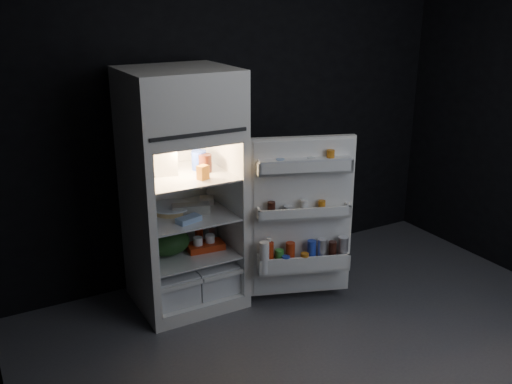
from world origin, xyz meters
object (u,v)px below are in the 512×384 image
fridge_door (302,221)px  milk_jug (164,158)px  refrigerator (181,182)px  yogurt_tray (205,246)px  egg_carton (191,209)px

fridge_door → milk_jug: size_ratio=5.08×
refrigerator → fridge_door: bearing=-34.7°
fridge_door → milk_jug: 1.10m
fridge_door → yogurt_tray: 0.76m
egg_carton → yogurt_tray: 0.33m
egg_carton → yogurt_tray: (0.10, -0.03, -0.31)m
fridge_door → egg_carton: bearing=147.8°
refrigerator → yogurt_tray: (0.14, -0.10, -0.50)m
fridge_door → yogurt_tray: fridge_door is taller
refrigerator → egg_carton: refrigerator is taller
milk_jug → yogurt_tray: (0.24, -0.13, -0.69)m
fridge_door → milk_jug: bearing=147.0°
milk_jug → yogurt_tray: 0.75m
egg_carton → yogurt_tray: egg_carton is taller
milk_jug → yogurt_tray: size_ratio=0.87×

